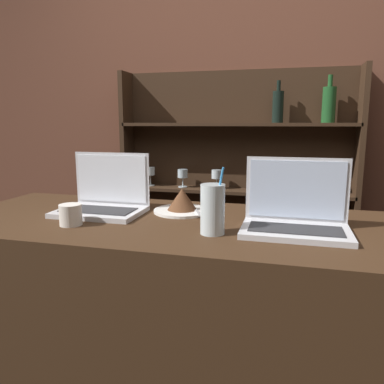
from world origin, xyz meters
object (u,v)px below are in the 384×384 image
at_px(laptop_near, 104,200).
at_px(cake_plate, 182,203).
at_px(water_glass, 213,209).
at_px(coffee_cup, 71,215).
at_px(laptop_far, 296,215).

height_order(laptop_near, cake_plate, laptop_near).
distance_m(water_glass, coffee_cup, 0.49).
height_order(laptop_far, water_glass, laptop_far).
relative_size(laptop_far, cake_plate, 1.50).
distance_m(cake_plate, water_glass, 0.31).
relative_size(laptop_far, coffee_cup, 4.45).
distance_m(laptop_far, cake_plate, 0.45).
height_order(laptop_far, coffee_cup, laptop_far).
relative_size(laptop_near, coffee_cup, 4.26).
bearing_deg(laptop_far, laptop_near, 173.43).
bearing_deg(coffee_cup, cake_plate, 41.39).
bearing_deg(laptop_far, cake_plate, 159.78).
height_order(water_glass, coffee_cup, water_glass).
bearing_deg(cake_plate, laptop_near, -166.02).
bearing_deg(laptop_near, coffee_cup, -95.55).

